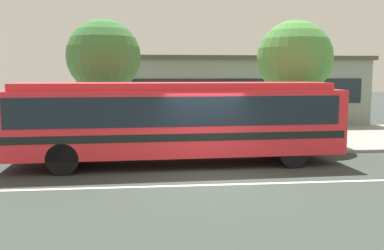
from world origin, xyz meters
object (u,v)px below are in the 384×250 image
Objects in this scene: pedestrian_standing_by_tree at (222,126)px; bus_stop_sign at (265,109)px; street_tree_near_stop at (104,57)px; pedestrian_waiting_near_sign at (98,126)px; street_tree_mid_block at (295,59)px; pedestrian_walking_along_curb at (226,121)px; transit_bus at (176,117)px.

bus_stop_sign reaches higher than pedestrian_standing_by_tree.
pedestrian_standing_by_tree is 5.75m from street_tree_near_stop.
street_tree_mid_block is (8.22, 1.16, 2.68)m from pedestrian_waiting_near_sign.
pedestrian_waiting_near_sign is 0.65× the size of bus_stop_sign.
pedestrian_standing_by_tree is at bearing -19.74° from street_tree_near_stop.
pedestrian_walking_along_curb is 3.97m from street_tree_mid_block.
pedestrian_walking_along_curb is 1.32m from pedestrian_standing_by_tree.
pedestrian_waiting_near_sign is at bearing -94.43° from street_tree_near_stop.
street_tree_mid_block is at bearing 32.72° from transit_bus.
street_tree_mid_block reaches higher than pedestrian_standing_by_tree.
transit_bus reaches higher than pedestrian_waiting_near_sign.
bus_stop_sign is (1.31, -1.35, 0.62)m from pedestrian_walking_along_curb.
pedestrian_standing_by_tree is (4.87, -0.08, -0.02)m from pedestrian_waiting_near_sign.
pedestrian_walking_along_curb reaches higher than pedestrian_waiting_near_sign.
pedestrian_waiting_near_sign is at bearing 141.68° from transit_bus.
street_tree_mid_block reaches higher than pedestrian_waiting_near_sign.
street_tree_near_stop is (-4.74, 1.70, 2.77)m from pedestrian_standing_by_tree.
pedestrian_waiting_near_sign is 4.87m from pedestrian_standing_by_tree.
pedestrian_waiting_near_sign is at bearing -171.99° from street_tree_mid_block.
transit_bus is 4.25m from bus_stop_sign.
pedestrian_walking_along_curb is at bearing 133.99° from bus_stop_sign.
transit_bus is at bearing -54.76° from street_tree_near_stop.
street_tree_near_stop is at bearing 85.57° from pedestrian_waiting_near_sign.
transit_bus reaches higher than pedestrian_standing_by_tree.
street_tree_near_stop reaches higher than pedestrian_waiting_near_sign.
street_tree_mid_block is (8.10, -0.47, -0.06)m from street_tree_near_stop.
transit_bus is 5.25m from street_tree_near_stop.
pedestrian_waiting_near_sign is at bearing -167.43° from pedestrian_walking_along_curb.
pedestrian_waiting_near_sign is 5.40m from pedestrian_walking_along_curb.
bus_stop_sign is (3.69, 2.10, 0.09)m from transit_bus.
street_tree_near_stop reaches higher than transit_bus.
pedestrian_waiting_near_sign is 6.61m from bus_stop_sign.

